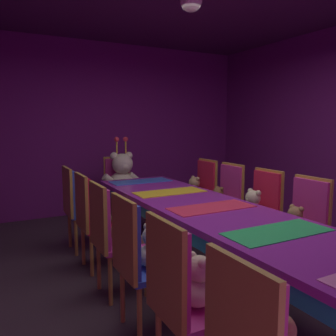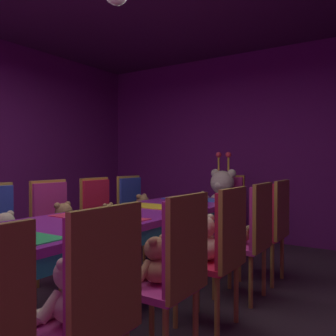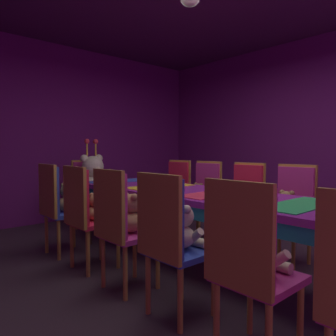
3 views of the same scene
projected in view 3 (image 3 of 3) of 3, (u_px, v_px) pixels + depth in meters
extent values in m
plane|color=#3F2D38|center=(216.00, 275.00, 2.98)|extent=(7.90, 7.90, 0.00)
cube|color=#721E72|center=(62.00, 133.00, 5.28)|extent=(5.20, 0.12, 2.80)
cube|color=#721E72|center=(335.00, 131.00, 4.63)|extent=(0.12, 6.40, 2.80)
cube|color=purple|center=(216.00, 197.00, 2.94)|extent=(0.90, 3.68, 0.05)
cube|color=teal|center=(216.00, 205.00, 2.94)|extent=(0.88, 3.60, 0.10)
cylinder|color=#4C3826|center=(139.00, 208.00, 4.44)|extent=(0.07, 0.07, 0.69)
cylinder|color=#4C3826|center=(88.00, 216.00, 3.93)|extent=(0.07, 0.07, 0.69)
cube|color=green|center=(301.00, 205.00, 2.36)|extent=(0.77, 0.32, 0.01)
cube|color=#E52D4C|center=(216.00, 194.00, 2.94)|extent=(0.77, 0.32, 0.01)
cube|color=yellow|center=(160.00, 186.00, 3.52)|extent=(0.77, 0.32, 0.01)
cube|color=blue|center=(119.00, 181.00, 4.10)|extent=(0.77, 0.32, 0.01)
cube|color=#CC338C|center=(259.00, 278.00, 1.78)|extent=(0.40, 0.40, 0.04)
cube|color=#CC338C|center=(240.00, 235.00, 1.65)|extent=(0.05, 0.38, 0.50)
cube|color=gold|center=(237.00, 236.00, 1.63)|extent=(0.03, 0.41, 0.55)
cylinder|color=gold|center=(250.00, 300.00, 2.02)|extent=(0.04, 0.04, 0.42)
cylinder|color=gold|center=(300.00, 320.00, 1.78)|extent=(0.04, 0.04, 0.42)
cylinder|color=gold|center=(217.00, 318.00, 1.81)|extent=(0.04, 0.04, 0.42)
ellipsoid|color=beige|center=(259.00, 260.00, 1.77)|extent=(0.19, 0.19, 0.15)
sphere|color=beige|center=(261.00, 234.00, 1.78)|extent=(0.15, 0.15, 0.15)
sphere|color=#FDDCAD|center=(266.00, 235.00, 1.81)|extent=(0.06, 0.06, 0.06)
sphere|color=beige|center=(251.00, 223.00, 1.81)|extent=(0.06, 0.06, 0.06)
sphere|color=beige|center=(269.00, 226.00, 1.72)|extent=(0.06, 0.06, 0.06)
cylinder|color=beige|center=(248.00, 251.00, 1.87)|extent=(0.05, 0.13, 0.12)
cylinder|color=beige|center=(279.00, 260.00, 1.73)|extent=(0.05, 0.13, 0.12)
cylinder|color=beige|center=(263.00, 261.00, 1.90)|extent=(0.06, 0.14, 0.06)
cylinder|color=beige|center=(279.00, 266.00, 1.82)|extent=(0.06, 0.14, 0.06)
cube|color=#2D47B2|center=(181.00, 252.00, 2.24)|extent=(0.40, 0.40, 0.04)
cube|color=#2D47B2|center=(161.00, 216.00, 2.10)|extent=(0.05, 0.38, 0.50)
cube|color=gold|center=(158.00, 217.00, 2.09)|extent=(0.03, 0.41, 0.55)
cylinder|color=gold|center=(181.00, 272.00, 2.48)|extent=(0.04, 0.04, 0.42)
cylinder|color=gold|center=(214.00, 285.00, 2.24)|extent=(0.04, 0.04, 0.42)
cylinder|color=gold|center=(148.00, 284.00, 2.26)|extent=(0.04, 0.04, 0.42)
cylinder|color=gold|center=(180.00, 300.00, 2.03)|extent=(0.04, 0.04, 0.42)
ellipsoid|color=beige|center=(181.00, 237.00, 2.23)|extent=(0.19, 0.19, 0.15)
sphere|color=beige|center=(183.00, 216.00, 2.24)|extent=(0.15, 0.15, 0.15)
sphere|color=#FDDCAD|center=(188.00, 217.00, 2.27)|extent=(0.06, 0.06, 0.06)
sphere|color=beige|center=(175.00, 207.00, 2.26)|extent=(0.06, 0.06, 0.06)
sphere|color=beige|center=(187.00, 209.00, 2.18)|extent=(0.06, 0.06, 0.06)
cylinder|color=beige|center=(175.00, 231.00, 2.33)|extent=(0.05, 0.14, 0.13)
cylinder|color=beige|center=(195.00, 236.00, 2.19)|extent=(0.05, 0.14, 0.13)
cylinder|color=beige|center=(188.00, 239.00, 2.36)|extent=(0.07, 0.14, 0.07)
cylinder|color=beige|center=(199.00, 242.00, 2.28)|extent=(0.07, 0.14, 0.07)
cube|color=#CC338C|center=(130.00, 235.00, 2.68)|extent=(0.40, 0.40, 0.04)
cube|color=#CC338C|center=(111.00, 205.00, 2.54)|extent=(0.05, 0.38, 0.50)
cube|color=gold|center=(108.00, 205.00, 2.53)|extent=(0.03, 0.41, 0.55)
cylinder|color=gold|center=(135.00, 254.00, 2.91)|extent=(0.04, 0.04, 0.42)
cylinder|color=gold|center=(158.00, 263.00, 2.68)|extent=(0.04, 0.04, 0.42)
cylinder|color=gold|center=(103.00, 262.00, 2.70)|extent=(0.04, 0.04, 0.42)
cylinder|color=gold|center=(125.00, 273.00, 2.46)|extent=(0.04, 0.04, 0.42)
ellipsoid|color=#9E7247|center=(130.00, 222.00, 2.67)|extent=(0.20, 0.20, 0.16)
sphere|color=#9E7247|center=(132.00, 204.00, 2.67)|extent=(0.16, 0.16, 0.16)
sphere|color=tan|center=(137.00, 204.00, 2.71)|extent=(0.06, 0.06, 0.06)
sphere|color=#9E7247|center=(126.00, 196.00, 2.70)|extent=(0.06, 0.06, 0.06)
sphere|color=#9E7247|center=(134.00, 197.00, 2.61)|extent=(0.06, 0.06, 0.06)
cylinder|color=#9E7247|center=(127.00, 217.00, 2.77)|extent=(0.06, 0.14, 0.13)
cylinder|color=#9E7247|center=(142.00, 221.00, 2.62)|extent=(0.06, 0.14, 0.13)
cylinder|color=#9E7247|center=(139.00, 225.00, 2.80)|extent=(0.07, 0.15, 0.07)
cylinder|color=#9E7247|center=(147.00, 227.00, 2.72)|extent=(0.07, 0.15, 0.07)
cube|color=red|center=(95.00, 222.00, 3.14)|extent=(0.40, 0.40, 0.04)
cube|color=red|center=(77.00, 196.00, 3.00)|extent=(0.05, 0.38, 0.50)
cube|color=gold|center=(75.00, 196.00, 2.99)|extent=(0.03, 0.41, 0.55)
cylinder|color=gold|center=(101.00, 240.00, 3.37)|extent=(0.04, 0.04, 0.42)
cylinder|color=gold|center=(118.00, 246.00, 3.14)|extent=(0.04, 0.04, 0.42)
cylinder|color=gold|center=(72.00, 246.00, 3.16)|extent=(0.04, 0.04, 0.42)
cylinder|color=gold|center=(88.00, 254.00, 2.92)|extent=(0.04, 0.04, 0.42)
ellipsoid|color=#9E7247|center=(95.00, 213.00, 3.13)|extent=(0.16, 0.16, 0.13)
sphere|color=#9E7247|center=(96.00, 201.00, 3.13)|extent=(0.13, 0.13, 0.13)
sphere|color=tan|center=(100.00, 201.00, 3.16)|extent=(0.05, 0.05, 0.05)
sphere|color=#9E7247|center=(92.00, 195.00, 3.16)|extent=(0.05, 0.05, 0.05)
sphere|color=#9E7247|center=(97.00, 196.00, 3.08)|extent=(0.05, 0.05, 0.05)
cylinder|color=#9E7247|center=(93.00, 210.00, 3.21)|extent=(0.05, 0.11, 0.11)
cylinder|color=#9E7247|center=(102.00, 212.00, 3.09)|extent=(0.05, 0.11, 0.11)
cylinder|color=#9E7247|center=(102.00, 215.00, 3.24)|extent=(0.06, 0.12, 0.06)
cylinder|color=#9E7247|center=(107.00, 217.00, 3.17)|extent=(0.06, 0.12, 0.06)
cube|color=#2D47B2|center=(66.00, 213.00, 3.58)|extent=(0.40, 0.40, 0.04)
cube|color=#2D47B2|center=(50.00, 190.00, 3.44)|extent=(0.05, 0.38, 0.50)
cube|color=gold|center=(48.00, 190.00, 3.43)|extent=(0.03, 0.41, 0.55)
cylinder|color=gold|center=(74.00, 229.00, 3.81)|extent=(0.04, 0.04, 0.42)
cylinder|color=gold|center=(87.00, 235.00, 3.58)|extent=(0.04, 0.04, 0.42)
cylinder|color=gold|center=(47.00, 234.00, 3.60)|extent=(0.04, 0.04, 0.42)
cylinder|color=gold|center=(59.00, 240.00, 3.36)|extent=(0.04, 0.04, 0.42)
ellipsoid|color=#9E7247|center=(66.00, 204.00, 3.57)|extent=(0.19, 0.19, 0.15)
sphere|color=#9E7247|center=(67.00, 191.00, 3.57)|extent=(0.15, 0.15, 0.15)
sphere|color=tan|center=(72.00, 192.00, 3.61)|extent=(0.06, 0.06, 0.06)
sphere|color=#9E7247|center=(64.00, 185.00, 3.60)|extent=(0.06, 0.06, 0.06)
sphere|color=#9E7247|center=(68.00, 186.00, 3.52)|extent=(0.06, 0.06, 0.06)
cylinder|color=#9E7247|center=(66.00, 201.00, 3.67)|extent=(0.05, 0.14, 0.13)
cylinder|color=#9E7247|center=(74.00, 203.00, 3.52)|extent=(0.05, 0.14, 0.13)
cylinder|color=#9E7247|center=(75.00, 207.00, 3.69)|extent=(0.07, 0.14, 0.07)
cylinder|color=#9E7247|center=(79.00, 208.00, 3.62)|extent=(0.07, 0.14, 0.07)
cylinder|color=gold|center=(327.00, 258.00, 2.79)|extent=(0.04, 0.04, 0.42)
cube|color=#CC338C|center=(286.00, 220.00, 3.24)|extent=(0.40, 0.40, 0.04)
cube|color=#CC338C|center=(296.00, 191.00, 3.34)|extent=(0.05, 0.38, 0.50)
cube|color=gold|center=(297.00, 191.00, 3.36)|extent=(0.03, 0.41, 0.55)
cylinder|color=gold|center=(279.00, 237.00, 3.48)|extent=(0.04, 0.04, 0.42)
cylinder|color=gold|center=(309.00, 243.00, 3.24)|extent=(0.04, 0.04, 0.42)
cylinder|color=gold|center=(263.00, 243.00, 3.27)|extent=(0.04, 0.04, 0.42)
cylinder|color=gold|center=(293.00, 250.00, 3.03)|extent=(0.04, 0.04, 0.42)
ellipsoid|color=#9E7247|center=(287.00, 210.00, 3.23)|extent=(0.17, 0.17, 0.14)
sphere|color=#9E7247|center=(286.00, 198.00, 3.22)|extent=(0.14, 0.14, 0.14)
sphere|color=tan|center=(284.00, 200.00, 3.19)|extent=(0.05, 0.05, 0.05)
sphere|color=#9E7247|center=(292.00, 193.00, 3.19)|extent=(0.05, 0.05, 0.05)
sphere|color=#9E7247|center=(282.00, 192.00, 3.26)|extent=(0.05, 0.05, 0.05)
cylinder|color=#9E7247|center=(293.00, 211.00, 3.15)|extent=(0.05, 0.12, 0.11)
cylinder|color=#9E7247|center=(277.00, 208.00, 3.27)|extent=(0.05, 0.12, 0.11)
cylinder|color=#9E7247|center=(285.00, 217.00, 3.13)|extent=(0.06, 0.13, 0.06)
cylinder|color=#9E7247|center=(276.00, 216.00, 3.20)|extent=(0.06, 0.13, 0.06)
cube|color=red|center=(239.00, 212.00, 3.68)|extent=(0.40, 0.40, 0.04)
cube|color=red|center=(248.00, 186.00, 3.79)|extent=(0.05, 0.38, 0.50)
cube|color=gold|center=(249.00, 186.00, 3.80)|extent=(0.03, 0.41, 0.55)
cylinder|color=gold|center=(235.00, 227.00, 3.92)|extent=(0.04, 0.04, 0.42)
cylinder|color=gold|center=(259.00, 232.00, 3.68)|extent=(0.04, 0.04, 0.42)
cylinder|color=gold|center=(218.00, 231.00, 3.71)|extent=(0.04, 0.04, 0.42)
cylinder|color=gold|center=(242.00, 237.00, 3.47)|extent=(0.04, 0.04, 0.42)
ellipsoid|color=beige|center=(239.00, 202.00, 3.68)|extent=(0.20, 0.20, 0.16)
sphere|color=beige|center=(238.00, 189.00, 3.66)|extent=(0.16, 0.16, 0.16)
sphere|color=#FDDCAD|center=(235.00, 191.00, 3.62)|extent=(0.06, 0.06, 0.06)
sphere|color=beige|center=(244.00, 184.00, 3.62)|extent=(0.06, 0.06, 0.06)
sphere|color=beige|center=(235.00, 183.00, 3.71)|extent=(0.06, 0.06, 0.06)
cylinder|color=beige|center=(244.00, 202.00, 3.57)|extent=(0.06, 0.14, 0.13)
cylinder|color=beige|center=(229.00, 200.00, 3.72)|extent=(0.06, 0.14, 0.13)
cylinder|color=beige|center=(236.00, 209.00, 3.55)|extent=(0.07, 0.15, 0.07)
cylinder|color=beige|center=(228.00, 208.00, 3.63)|extent=(0.07, 0.15, 0.07)
cube|color=#CC338C|center=(198.00, 205.00, 4.14)|extent=(0.40, 0.40, 0.04)
cube|color=#CC338C|center=(208.00, 182.00, 4.25)|extent=(0.05, 0.38, 0.50)
cube|color=gold|center=(209.00, 182.00, 4.26)|extent=(0.03, 0.41, 0.55)
cylinder|color=gold|center=(197.00, 219.00, 4.38)|extent=(0.04, 0.04, 0.42)
cylinder|color=gold|center=(216.00, 223.00, 4.14)|extent=(0.04, 0.04, 0.42)
cylinder|color=gold|center=(180.00, 222.00, 4.17)|extent=(0.04, 0.04, 0.42)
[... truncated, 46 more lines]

